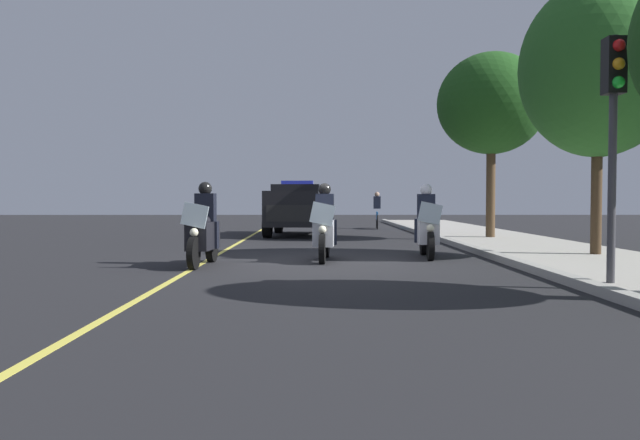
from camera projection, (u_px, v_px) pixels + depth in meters
ground_plane at (320, 262)px, 13.59m from camera, size 80.00×80.00×0.00m
curb_strip at (502, 258)px, 13.61m from camera, size 48.00×0.24×0.15m
sidewalk_strip at (588, 259)px, 13.62m from camera, size 48.00×3.60×0.10m
lane_stripe_center at (205, 262)px, 13.57m from camera, size 48.00×0.12×0.01m
police_motorcycle_lead_left at (203, 232)px, 12.76m from camera, size 2.14×0.61×1.72m
police_motorcycle_lead_right at (324, 229)px, 13.84m from camera, size 2.14×0.61×1.72m
police_motorcycle_trailing at (427, 228)px, 14.53m from camera, size 2.14×0.61×1.72m
police_suv at (297, 207)px, 23.45m from camera, size 5.02×2.34×2.05m
cyclist_background at (377, 210)px, 28.52m from camera, size 1.76×0.34×1.69m
traffic_light at (614, 102)px, 9.32m from camera, size 0.38×0.28×3.70m
tree_mid_block at (598, 69)px, 14.22m from camera, size 3.52×3.52×6.26m
tree_far_back at (491, 104)px, 20.65m from camera, size 3.57×3.57×6.10m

